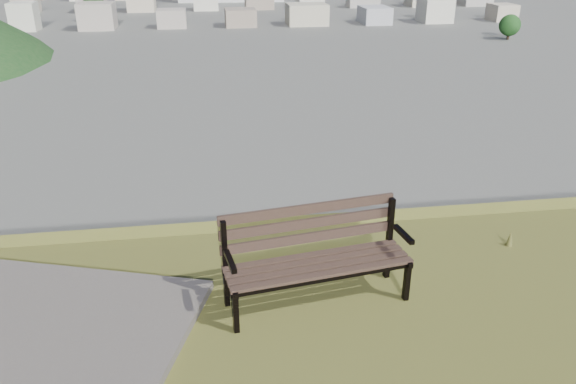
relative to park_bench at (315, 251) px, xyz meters
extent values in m
cube|color=#3C2A22|center=(0.04, -0.28, -0.09)|extent=(1.79, 0.35, 0.03)
cube|color=#3C2A22|center=(0.02, -0.16, -0.09)|extent=(1.79, 0.35, 0.03)
cube|color=#3C2A22|center=(0.01, -0.04, -0.09)|extent=(1.79, 0.35, 0.03)
cube|color=#3C2A22|center=(-0.01, 0.08, -0.09)|extent=(1.79, 0.35, 0.03)
cube|color=#3C2A22|center=(-0.02, 0.15, 0.07)|extent=(1.78, 0.31, 0.10)
cube|color=#3C2A22|center=(-0.03, 0.18, 0.21)|extent=(1.78, 0.31, 0.10)
cube|color=#3C2A22|center=(-0.03, 0.20, 0.36)|extent=(1.78, 0.31, 0.10)
cube|color=black|center=(-0.80, -0.43, -0.31)|extent=(0.06, 0.07, 0.44)
cube|color=black|center=(-0.87, 0.00, -0.07)|extent=(0.06, 0.07, 0.92)
cube|color=black|center=(-0.83, -0.23, -0.12)|extent=(0.12, 0.50, 0.05)
cube|color=black|center=(-0.82, -0.28, 0.13)|extent=(0.10, 0.36, 0.04)
cube|color=black|center=(0.89, -0.17, -0.31)|extent=(0.06, 0.07, 0.44)
cube|color=black|center=(0.83, 0.25, -0.07)|extent=(0.06, 0.07, 0.92)
cube|color=black|center=(0.86, 0.03, -0.12)|extent=(0.12, 0.50, 0.05)
cube|color=black|center=(0.87, -0.02, 0.13)|extent=(0.10, 0.36, 0.04)
cube|color=black|center=(0.04, -0.29, -0.14)|extent=(1.78, 0.31, 0.04)
cube|color=black|center=(-0.01, 0.09, -0.14)|extent=(1.78, 0.31, 0.04)
cone|color=brown|center=(2.45, 0.68, -0.44)|extent=(0.08, 0.08, 0.18)
cube|color=silver|center=(-59.95, 197.48, -22.03)|extent=(11.00, 11.00, 7.00)
cube|color=#AEA295|center=(-35.95, 197.48, -22.03)|extent=(11.00, 11.00, 7.00)
cube|color=beige|center=(-11.95, 197.48, -22.03)|extent=(11.00, 11.00, 7.00)
cube|color=#B4B4B9|center=(12.05, 197.48, -22.03)|extent=(11.00, 11.00, 7.00)
cube|color=beige|center=(36.05, 197.48, -22.03)|extent=(11.00, 11.00, 7.00)
cube|color=gray|center=(60.05, 197.48, -22.03)|extent=(11.00, 11.00, 7.00)
cube|color=beige|center=(84.05, 197.48, -22.03)|extent=(11.00, 11.00, 7.00)
cube|color=#ACA69C|center=(108.05, 197.48, -22.03)|extent=(11.00, 11.00, 7.00)
cube|color=beige|center=(-71.95, 247.48, -22.03)|extent=(11.00, 11.00, 7.00)
cube|color=#B4B4B9|center=(-47.95, 247.48, -22.03)|extent=(11.00, 11.00, 7.00)
cube|color=beige|center=(-23.95, 247.48, -22.03)|extent=(11.00, 11.00, 7.00)
cube|color=gray|center=(0.05, 247.48, -22.03)|extent=(11.00, 11.00, 7.00)
cube|color=beige|center=(24.05, 247.48, -22.03)|extent=(11.00, 11.00, 7.00)
cube|color=#ACA69C|center=(48.05, 247.48, -22.03)|extent=(11.00, 11.00, 7.00)
cylinder|color=#2D2216|center=(90.05, 157.48, -24.48)|extent=(0.80, 0.80, 2.10)
sphere|color=#133716|center=(90.05, 157.48, -21.33)|extent=(6.30, 6.30, 6.30)
cylinder|color=#2D2216|center=(-39.95, 217.48, -24.18)|extent=(0.80, 0.80, 2.70)
sphere|color=#133716|center=(-39.95, 217.48, -20.13)|extent=(8.10, 8.10, 8.10)
camera|label=1|loc=(-0.94, -4.60, 2.76)|focal=35.00mm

